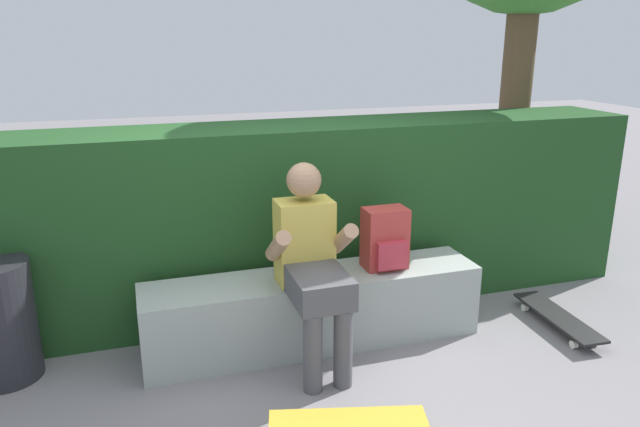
{
  "coord_description": "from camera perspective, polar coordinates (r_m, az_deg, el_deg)",
  "views": [
    {
      "loc": [
        -1.05,
        -2.99,
        1.97
      ],
      "look_at": [
        0.1,
        0.6,
        0.82
      ],
      "focal_mm": 33.82,
      "sensor_mm": 36.0,
      "label": 1
    }
  ],
  "objects": [
    {
      "name": "person_skater",
      "position": [
        3.57,
        -0.81,
        -4.42
      ],
      "size": [
        0.49,
        0.62,
        1.23
      ],
      "color": "gold",
      "rests_on": "ground"
    },
    {
      "name": "backpack_on_bench",
      "position": [
        3.94,
        6.2,
        -2.45
      ],
      "size": [
        0.28,
        0.23,
        0.4
      ],
      "color": "#B23833",
      "rests_on": "bench_main"
    },
    {
      "name": "hedge_row",
      "position": [
        4.35,
        -3.97,
        -0.47
      ],
      "size": [
        5.43,
        0.66,
        1.34
      ],
      "color": "#1D441D",
      "rests_on": "ground"
    },
    {
      "name": "bench_main",
      "position": [
        3.95,
        -0.56,
        -9.06
      ],
      "size": [
        2.18,
        0.44,
        0.48
      ],
      "color": "#97A199",
      "rests_on": "ground"
    },
    {
      "name": "ground_plane",
      "position": [
        3.73,
        1.37,
        -14.96
      ],
      "size": [
        24.0,
        24.0,
        0.0
      ],
      "primitive_type": "plane",
      "color": "gray"
    },
    {
      "name": "skateboard_beside_bench",
      "position": [
        4.53,
        21.6,
        -9.12
      ],
      "size": [
        0.25,
        0.81,
        0.09
      ],
      "color": "black",
      "rests_on": "ground"
    },
    {
      "name": "skateboard_near_person",
      "position": [
        3.22,
        2.68,
        -19.09
      ],
      "size": [
        0.82,
        0.4,
        0.09
      ],
      "color": "gold",
      "rests_on": "ground"
    }
  ]
}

